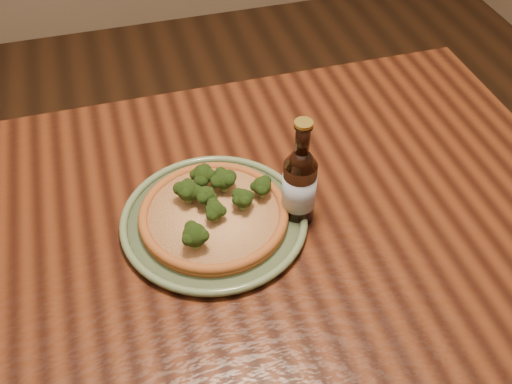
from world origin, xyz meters
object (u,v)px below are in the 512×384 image
object	(u,v)px
table	(162,286)
pizza	(214,212)
plate	(214,220)
beer_bottle	(299,184)

from	to	relation	value
table	pizza	size ratio (longest dim) A/B	6.11
plate	beer_bottle	world-z (taller)	beer_bottle
table	plate	distance (m)	0.16
table	beer_bottle	distance (m)	0.31
plate	beer_bottle	distance (m)	0.16
plate	pizza	bearing A→B (deg)	67.45
table	plate	world-z (taller)	plate
plate	beer_bottle	bearing A→B (deg)	-8.84
plate	beer_bottle	xyz separation A→B (m)	(0.15, -0.02, 0.07)
pizza	beer_bottle	size ratio (longest dim) A/B	1.23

